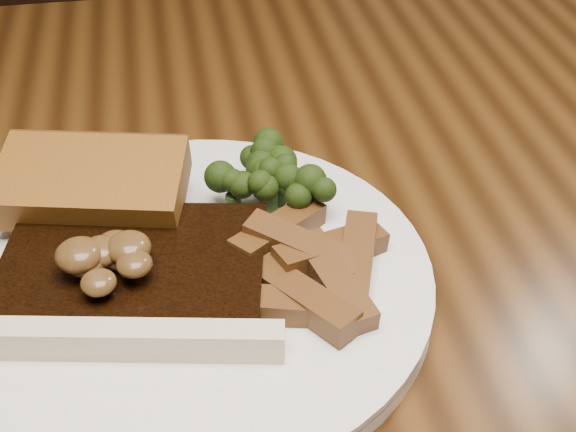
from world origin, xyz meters
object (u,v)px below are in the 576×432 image
Objects in this scene: plate at (189,284)px; garlic_bread at (96,208)px; chair_far at (166,105)px; potato_wedges at (315,265)px; dining_table at (300,337)px; steak at (133,278)px.

plate is 2.54× the size of garlic_bread.
chair_far is 0.72m from plate.
chair_far reaches higher than potato_wedges.
potato_wedges is (0.08, -0.69, 0.27)m from chair_far.
garlic_bread is at bearing 167.26° from dining_table.
potato_wedges is at bearing 103.22° from chair_far.
garlic_bread is (-0.06, -0.61, 0.27)m from chair_far.
plate is 1.94× the size of steak.
chair_far is (-0.08, 0.64, -0.15)m from dining_table.
garlic_bread reaches higher than plate.
plate reaches higher than dining_table.
dining_table is 0.13m from potato_wedges.
garlic_bread is at bearing 117.97° from steak.
chair_far reaches higher than plate.
chair_far reaches higher than steak.
chair_far is 0.67m from garlic_bread.
garlic_bread is (-0.06, 0.06, 0.02)m from plate.
dining_table is at bearing 23.46° from plate.
dining_table is 1.75× the size of chair_far.
steak is (-0.11, -0.04, 0.12)m from dining_table.
garlic_bread is at bearing 148.84° from potato_wedges.
garlic_bread reaches higher than dining_table.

